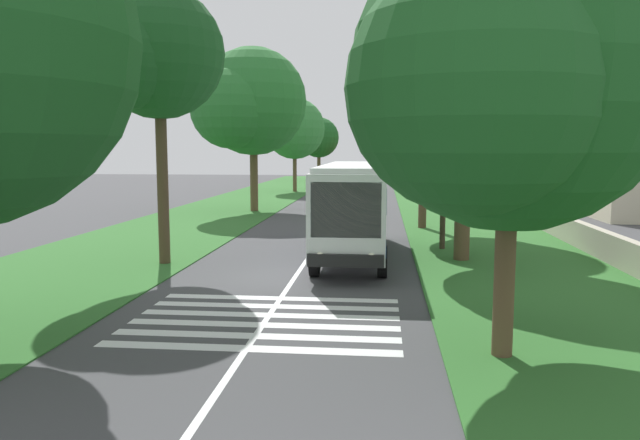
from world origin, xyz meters
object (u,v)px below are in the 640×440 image
object	(u,v)px
trailing_car_1	(368,191)
utility_pole	(444,145)
roadside_building	(636,165)
trailing_car_0	(366,200)
roadside_tree_right_3	(501,80)
trailing_minibus_0	(348,170)
roadside_tree_left_1	(154,58)
roadside_tree_right_0	(406,117)
roadside_tree_right_1	(422,73)
coach_bus	(354,204)
trailing_car_3	(369,181)
roadside_tree_left_2	(318,139)
roadside_tree_left_4	(294,130)
roadside_tree_left_3	(250,105)
trailing_car_2	(373,186)
roadside_tree_right_2	(462,99)
roadside_tree_right_4	(401,134)

from	to	relation	value
trailing_car_1	utility_pole	distance (m)	27.28
utility_pole	roadside_building	xyz separation A→B (m)	(16.66, -14.41, -1.27)
trailing_car_0	roadside_tree_right_3	world-z (taller)	roadside_tree_right_3
trailing_minibus_0	roadside_tree_left_1	xyz separation A→B (m)	(-58.98, 3.87, 6.09)
trailing_minibus_0	roadside_tree_right_3	world-z (taller)	roadside_tree_right_3
roadside_tree_right_0	roadside_tree_right_1	xyz separation A→B (m)	(-37.62, 0.58, 0.47)
coach_bus	trailing_car_3	bearing A→B (deg)	0.36
utility_pole	roadside_building	world-z (taller)	utility_pole
roadside_tree_left_2	roadside_tree_left_4	xyz separation A→B (m)	(-22.65, 0.03, 0.46)
roadside_tree_right_0	trailing_minibus_0	bearing A→B (deg)	35.93
roadside_tree_left_3	roadside_building	bearing A→B (deg)	-86.53
roadside_tree_left_1	roadside_tree_right_0	size ratio (longest dim) A/B	0.97
trailing_car_3	roadside_building	world-z (taller)	roadside_building
trailing_minibus_0	utility_pole	world-z (taller)	utility_pole
trailing_car_2	roadside_tree_right_0	xyz separation A→B (m)	(11.24, -3.51, 7.23)
trailing_car_0	utility_pole	bearing A→B (deg)	-167.92
trailing_car_3	roadside_tree_right_1	distance (m)	36.93
roadside_tree_right_1	roadside_building	distance (m)	18.47
trailing_car_2	roadside_tree_right_3	xyz separation A→B (m)	(-47.25, -3.18, 5.04)
roadside_tree_left_4	trailing_car_1	bearing A→B (deg)	-135.97
trailing_minibus_0	utility_pole	distance (m)	55.09
trailing_minibus_0	roadside_tree_left_3	world-z (taller)	roadside_tree_left_3
roadside_tree_right_3	roadside_tree_left_4	bearing A→B (deg)	13.00
roadside_tree_right_0	roadside_tree_right_2	size ratio (longest dim) A/B	1.09
utility_pole	roadside_tree_left_3	bearing A→B (deg)	37.75
roadside_tree_right_1	roadside_tree_right_4	bearing A→B (deg)	-0.52
trailing_minibus_0	roadside_tree_right_2	bearing A→B (deg)	-172.55
roadside_tree_left_2	trailing_car_3	bearing A→B (deg)	-152.53
trailing_minibus_0	roadside_tree_left_4	distance (m)	20.85
coach_bus	roadside_tree_right_3	bearing A→B (deg)	-163.45
trailing_car_1	coach_bus	bearing A→B (deg)	-179.91
trailing_car_1	roadside_tree_left_2	size ratio (longest dim) A/B	0.50
roadside_tree_left_3	roadside_building	xyz separation A→B (m)	(1.58, -26.09, -4.07)
roadside_tree_left_4	roadside_tree_right_2	xyz separation A→B (m)	(-37.13, -11.85, 0.07)
roadside_tree_right_2	utility_pole	xyz separation A→B (m)	(2.44, 0.37, -1.72)
trailing_car_1	roadside_tree_left_1	xyz separation A→B (m)	(-31.17, 7.17, 6.97)
roadside_tree_right_4	roadside_building	size ratio (longest dim) A/B	0.69
roadside_tree_right_1	roadside_tree_right_2	world-z (taller)	roadside_tree_right_1
roadside_tree_right_4	roadside_building	world-z (taller)	roadside_tree_right_4
trailing_minibus_0	roadside_tree_left_2	distance (m)	6.64
trailing_minibus_0	roadside_tree_left_1	bearing A→B (deg)	176.24
trailing_minibus_0	roadside_tree_left_2	xyz separation A→B (m)	(2.79, 4.37, 4.15)
utility_pole	trailing_car_0	bearing A→B (deg)	12.08
roadside_tree_left_4	roadside_tree_right_4	distance (m)	23.50
roadside_tree_left_2	roadside_tree_left_3	xyz separation A→B (m)	(-42.26, 0.23, 1.61)
trailing_car_0	roadside_tree_right_0	world-z (taller)	roadside_tree_right_0
trailing_car_1	roadside_tree_right_1	world-z (taller)	roadside_tree_right_1
coach_bus	roadside_tree_left_4	bearing A→B (deg)	11.86
roadside_tree_right_0	roadside_tree_right_1	distance (m)	37.63
trailing_minibus_0	roadside_tree_right_3	xyz separation A→B (m)	(-68.31, -6.79, 4.16)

